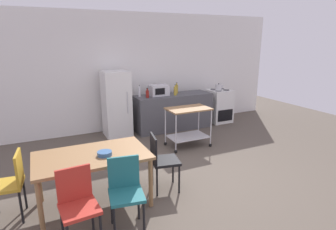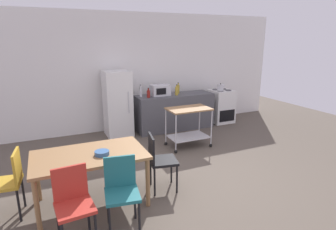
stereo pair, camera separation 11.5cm
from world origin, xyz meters
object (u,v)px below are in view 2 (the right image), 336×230
at_px(chair_teal, 121,189).
at_px(chair_red, 73,201).
at_px(chair_mustard, 9,180).
at_px(fruit_bowl, 102,153).
at_px(kitchen_cart, 189,121).
at_px(bottle_soy_sauce, 148,94).
at_px(refrigerator, 118,104).
at_px(chair_black, 159,158).
at_px(bottle_wine, 141,92).
at_px(bottle_soda, 177,91).
at_px(bottle_sparkling_water, 178,89).
at_px(stove_oven, 221,106).
at_px(kettle, 220,87).
at_px(microwave, 160,90).
at_px(dining_table, 90,159).

relative_size(chair_teal, chair_red, 1.00).
distance_m(chair_mustard, fruit_bowl, 1.20).
relative_size(kitchen_cart, bottle_soy_sauce, 3.90).
distance_m(refrigerator, bottle_soy_sauce, 0.77).
xyz_separation_m(kitchen_cart, fruit_bowl, (-2.12, -1.47, 0.21)).
height_order(kitchen_cart, bottle_soy_sauce, bottle_soy_sauce).
bearing_deg(fruit_bowl, chair_black, 4.24).
height_order(bottle_wine, bottle_soda, bottle_wine).
height_order(bottle_sparkling_water, fruit_bowl, bottle_sparkling_water).
relative_size(stove_oven, kettle, 3.84).
xyz_separation_m(chair_mustard, microwave, (3.16, 2.53, 0.51)).
relative_size(stove_oven, kitchen_cart, 1.01).
xyz_separation_m(chair_teal, microwave, (1.90, 3.34, 0.51)).
relative_size(dining_table, chair_black, 1.69).
xyz_separation_m(chair_teal, kitchen_cart, (2.01, 2.04, 0.05)).
relative_size(chair_red, chair_black, 1.00).
relative_size(chair_mustard, microwave, 1.93).
bearing_deg(bottle_sparkling_water, bottle_soy_sauce, -168.13).
distance_m(chair_black, refrigerator, 2.78).
relative_size(fruit_bowl, kettle, 0.81).
relative_size(chair_red, kitchen_cart, 0.98).
bearing_deg(chair_red, bottle_wine, 55.22).
xyz_separation_m(kitchen_cart, bottle_soda, (0.28, 1.15, 0.44)).
distance_m(bottle_soda, fruit_bowl, 3.56).
bearing_deg(stove_oven, bottle_wine, 178.30).
xyz_separation_m(chair_mustard, stove_oven, (4.99, 2.50, -0.07)).
distance_m(dining_table, chair_red, 0.79).
height_order(chair_black, bottle_soy_sauce, bottle_soy_sauce).
height_order(chair_black, refrigerator, refrigerator).
xyz_separation_m(refrigerator, microwave, (1.07, -0.05, 0.25)).
distance_m(chair_teal, chair_mustard, 1.49).
xyz_separation_m(stove_oven, kettle, (-0.12, -0.10, 0.55)).
height_order(chair_red, stove_oven, stove_oven).
distance_m(chair_red, stove_oven, 5.44).
relative_size(dining_table, kettle, 6.26).
height_order(dining_table, bottle_sparkling_water, bottle_sparkling_water).
relative_size(bottle_sparkling_water, kettle, 1.17).
distance_m(chair_teal, kitchen_cart, 2.86).
xyz_separation_m(chair_red, refrigerator, (1.39, 3.43, 0.26)).
relative_size(chair_red, stove_oven, 0.97).
bearing_deg(refrigerator, chair_teal, -103.79).
bearing_deg(refrigerator, bottle_soy_sauce, -14.65).
distance_m(chair_red, bottle_sparkling_water, 4.58).
bearing_deg(dining_table, chair_teal, -69.28).
relative_size(bottle_soy_sauce, microwave, 0.51).
relative_size(bottle_soda, bottle_sparkling_water, 0.96).
bearing_deg(fruit_bowl, dining_table, 143.75).
xyz_separation_m(microwave, bottle_sparkling_water, (0.53, 0.05, -0.01)).
relative_size(dining_table, chair_teal, 1.69).
distance_m(stove_oven, refrigerator, 2.92).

